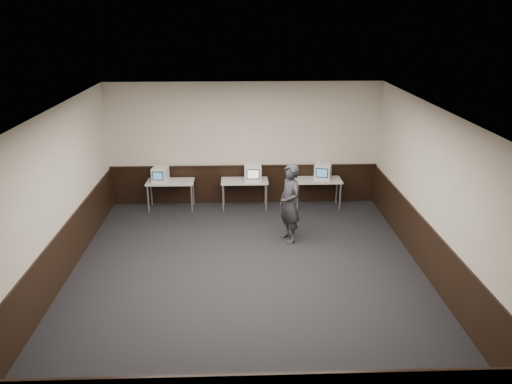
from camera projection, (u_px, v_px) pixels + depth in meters
floor at (247, 276)px, 9.68m from camera, size 8.00×8.00×0.00m
ceiling at (246, 112)px, 8.59m from camera, size 8.00×8.00×0.00m
back_wall at (244, 144)px, 12.89m from camera, size 7.00×0.00×7.00m
front_wall at (254, 330)px, 5.38m from camera, size 7.00×0.00×7.00m
left_wall at (54, 201)px, 9.02m from camera, size 0.00×8.00×8.00m
right_wall at (435, 196)px, 9.25m from camera, size 0.00×8.00×8.00m
wainscot_back at (244, 185)px, 13.25m from camera, size 6.98×0.04×1.00m
wainscot_left at (63, 256)px, 9.39m from camera, size 0.04×7.98×1.00m
wainscot_right at (427, 250)px, 9.63m from camera, size 0.04×7.98×1.00m
wainscot_rail at (244, 166)px, 13.05m from camera, size 6.98×0.06×0.04m
desk_left at (170, 184)px, 12.77m from camera, size 1.20×0.60×0.75m
desk_center at (245, 183)px, 12.83m from camera, size 1.20×0.60×0.75m
desk_right at (318, 182)px, 12.89m from camera, size 1.20×0.60×0.75m
emac_left at (160, 174)px, 12.66m from camera, size 0.43×0.44×0.37m
emac_center at (253, 172)px, 12.73m from camera, size 0.43×0.47×0.43m
emac_right at (323, 171)px, 12.84m from camera, size 0.51×0.53×0.41m
person at (290, 203)px, 10.89m from camera, size 0.65×0.76×1.77m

